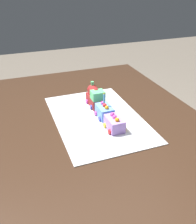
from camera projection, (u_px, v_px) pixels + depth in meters
ground_plane at (98, 222)px, 1.57m from camera, size 8.00×8.00×0.00m
dining_table at (98, 138)px, 1.26m from camera, size 1.40×1.00×0.74m
cake_board at (98, 118)px, 1.22m from camera, size 0.60×0.40×0.00m
cake_locomotive at (95, 97)px, 1.31m from camera, size 0.14×0.08×0.12m
cake_car_flatbed_sky_blue at (105, 111)px, 1.21m from camera, size 0.10×0.08×0.07m
cake_car_tanker_lavender at (114, 123)px, 1.11m from camera, size 0.10×0.08×0.07m
birthday_candle at (104, 97)px, 1.18m from camera, size 0.01×0.01×0.06m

